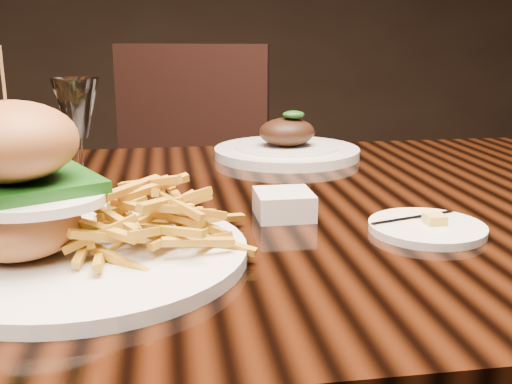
{
  "coord_description": "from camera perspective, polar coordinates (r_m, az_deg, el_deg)",
  "views": [
    {
      "loc": [
        -0.12,
        -0.81,
        0.99
      ],
      "look_at": [
        -0.01,
        -0.15,
        0.81
      ],
      "focal_mm": 42.0,
      "sensor_mm": 36.0,
      "label": 1
    }
  ],
  "objects": [
    {
      "name": "far_dish",
      "position": [
        1.17,
        2.95,
        4.21
      ],
      "size": [
        0.28,
        0.28,
        0.09
      ],
      "rotation": [
        0.0,
        0.0,
        0.09
      ],
      "color": "silver",
      "rests_on": "dining_table"
    },
    {
      "name": "wine_glass",
      "position": [
        0.86,
        -16.65,
        7.23
      ],
      "size": [
        0.07,
        0.07,
        0.18
      ],
      "color": "white",
      "rests_on": "dining_table"
    },
    {
      "name": "water_tumbler",
      "position": [
        0.97,
        -21.95,
        2.95
      ],
      "size": [
        0.08,
        0.08,
        0.1
      ],
      "primitive_type": "cylinder",
      "color": "white",
      "rests_on": "dining_table"
    },
    {
      "name": "side_saucer",
      "position": [
        0.76,
        15.96,
        -3.25
      ],
      "size": [
        0.14,
        0.14,
        0.02
      ],
      "rotation": [
        0.0,
        0.0,
        -0.24
      ],
      "color": "silver",
      "rests_on": "dining_table"
    },
    {
      "name": "ramekin",
      "position": [
        0.79,
        2.66,
        -1.17
      ],
      "size": [
        0.08,
        0.08,
        0.03
      ],
      "primitive_type": "cube",
      "rotation": [
        0.0,
        0.0,
        0.11
      ],
      "color": "silver",
      "rests_on": "dining_table"
    },
    {
      "name": "chair_far",
      "position": [
        1.75,
        -6.81,
        0.17
      ],
      "size": [
        0.57,
        0.58,
        0.95
      ],
      "rotation": [
        0.0,
        0.0,
        -0.29
      ],
      "color": "black",
      "rests_on": "ground"
    },
    {
      "name": "burger_plate",
      "position": [
        0.65,
        -17.1,
        -1.69
      ],
      "size": [
        0.34,
        0.34,
        0.23
      ],
      "rotation": [
        0.0,
        0.0,
        0.24
      ],
      "color": "silver",
      "rests_on": "dining_table"
    },
    {
      "name": "dining_table",
      "position": [
        0.87,
        -0.64,
        -5.99
      ],
      "size": [
        1.6,
        0.9,
        0.75
      ],
      "color": "black",
      "rests_on": "ground"
    }
  ]
}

